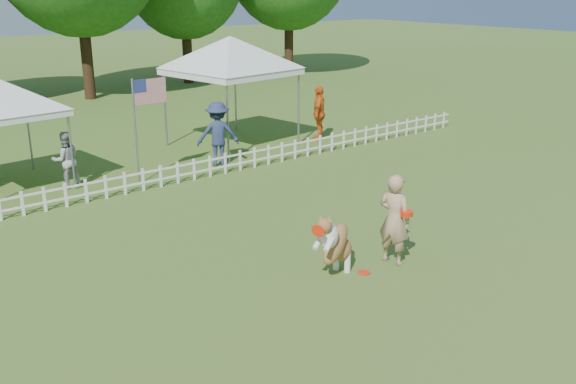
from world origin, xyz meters
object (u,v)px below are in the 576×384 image
at_px(flag_pole, 136,132).
at_px(spectator_c, 319,113).
at_px(canopy_tent_right, 232,93).
at_px(frisbee_on_turf, 364,273).
at_px(spectator_a, 66,160).
at_px(handler, 394,219).
at_px(spectator_b, 218,134).
at_px(dog, 336,243).

bearing_deg(flag_pole, spectator_c, -0.21).
bearing_deg(canopy_tent_right, spectator_c, -32.27).
height_order(flag_pole, spectator_c, flag_pole).
xyz_separation_m(frisbee_on_turf, spectator_a, (-2.37, 8.51, 0.73)).
height_order(spectator_a, spectator_c, spectator_c).
xyz_separation_m(canopy_tent_right, flag_pole, (-4.32, -2.01, -0.32)).
distance_m(spectator_a, spectator_c, 8.60).
distance_m(frisbee_on_turf, flag_pole, 7.81).
relative_size(handler, spectator_b, 0.94).
xyz_separation_m(flag_pole, spectator_a, (-1.59, 0.86, -0.65)).
xyz_separation_m(handler, dog, (-1.27, 0.23, -0.23)).
xyz_separation_m(dog, spectator_c, (6.73, 8.21, 0.27)).
bearing_deg(canopy_tent_right, spectator_b, -141.39).
distance_m(handler, frisbee_on_turf, 1.16).
height_order(flag_pole, spectator_b, flag_pole).
relative_size(canopy_tent_right, spectator_b, 1.83).
bearing_deg(handler, frisbee_on_turf, 79.17).
xyz_separation_m(dog, frisbee_on_turf, (0.51, -0.24, -0.64)).
bearing_deg(spectator_b, spectator_a, 17.46).
xyz_separation_m(handler, canopy_tent_right, (2.77, 9.64, 0.83)).
bearing_deg(handler, spectator_b, -19.56).
bearing_deg(spectator_a, handler, 115.40).
height_order(spectator_a, spectator_b, spectator_b).
xyz_separation_m(handler, spectator_b, (1.08, 7.85, 0.06)).
bearing_deg(spectator_b, handler, 108.37).
relative_size(spectator_a, spectator_c, 0.81).
bearing_deg(handler, dog, 68.18).
relative_size(dog, flag_pole, 0.47).
xyz_separation_m(handler, spectator_c, (5.46, 8.44, 0.04)).
xyz_separation_m(flag_pole, spectator_c, (7.01, 0.81, -0.48)).
bearing_deg(canopy_tent_right, frisbee_on_turf, -118.22).
bearing_deg(frisbee_on_turf, flag_pole, 95.87).
height_order(frisbee_on_turf, canopy_tent_right, canopy_tent_right).
distance_m(frisbee_on_turf, canopy_tent_right, 10.42).
relative_size(frisbee_on_turf, flag_pole, 0.08).
bearing_deg(canopy_tent_right, handler, -114.16).
distance_m(handler, spectator_a, 9.06).
xyz_separation_m(handler, frisbee_on_turf, (-0.76, -0.01, -0.87)).
bearing_deg(flag_pole, handler, -85.31).
distance_m(dog, spectator_b, 7.98).
relative_size(handler, canopy_tent_right, 0.51).
bearing_deg(canopy_tent_right, dog, -121.34).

